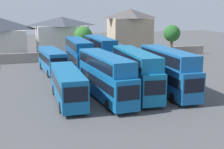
% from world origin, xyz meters
% --- Properties ---
extents(ground, '(140.00, 140.00, 0.00)m').
position_xyz_m(ground, '(0.00, 18.00, 0.00)').
color(ground, '#4C4C4F').
extents(depot_boundary_wall, '(56.00, 0.50, 1.80)m').
position_xyz_m(depot_boundary_wall, '(0.00, 25.87, 0.90)').
color(depot_boundary_wall, gray).
rests_on(depot_boundary_wall, ground).
extents(bus_1, '(2.83, 10.78, 3.45)m').
position_xyz_m(bus_1, '(-5.89, -0.11, 1.97)').
color(bus_1, '#115F99').
rests_on(bus_1, ground).
extents(bus_2, '(3.26, 12.06, 4.91)m').
position_xyz_m(bus_2, '(-1.80, -0.27, 2.77)').
color(bus_2, '#115C9C').
rests_on(bus_2, ground).
extents(bus_3, '(3.23, 11.89, 5.05)m').
position_xyz_m(bus_3, '(1.96, 0.32, 2.84)').
color(bus_3, '#106597').
rests_on(bus_3, ground).
extents(bus_4, '(2.81, 11.46, 5.11)m').
position_xyz_m(bus_4, '(5.74, -0.26, 2.87)').
color(bus_4, '#175B9D').
rests_on(bus_4, ground).
extents(bus_5, '(3.30, 10.43, 3.51)m').
position_xyz_m(bus_5, '(-5.51, 15.95, 2.00)').
color(bus_5, '#1A62A6').
rests_on(bus_5, ground).
extents(bus_6, '(2.82, 11.87, 4.95)m').
position_xyz_m(bus_6, '(-1.38, 15.77, 2.79)').
color(bus_6, '#0D5196').
rests_on(bus_6, ground).
extents(bus_7, '(2.57, 11.29, 5.19)m').
position_xyz_m(bus_7, '(2.14, 15.72, 2.92)').
color(bus_7, '#115797').
rests_on(bus_7, ground).
extents(bus_8, '(3.46, 12.09, 3.38)m').
position_xyz_m(bus_8, '(5.80, 15.55, 1.93)').
color(bus_8, '#1A559B').
rests_on(bus_8, ground).
extents(house_terrace_centre, '(10.83, 7.21, 7.94)m').
position_xyz_m(house_terrace_centre, '(-1.06, 34.73, 4.04)').
color(house_terrace_centre, silver).
rests_on(house_terrace_centre, ground).
extents(house_terrace_right, '(9.56, 6.68, 9.56)m').
position_xyz_m(house_terrace_right, '(14.62, 35.10, 4.86)').
color(house_terrace_right, tan).
rests_on(house_terrace_right, ground).
extents(tree_left_of_lot, '(3.33, 3.33, 6.45)m').
position_xyz_m(tree_left_of_lot, '(19.26, 23.87, 4.71)').
color(tree_left_of_lot, brown).
rests_on(tree_left_of_lot, ground).
extents(tree_right_of_lot, '(3.60, 3.60, 6.21)m').
position_xyz_m(tree_right_of_lot, '(2.22, 28.37, 4.37)').
color(tree_right_of_lot, brown).
rests_on(tree_right_of_lot, ground).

